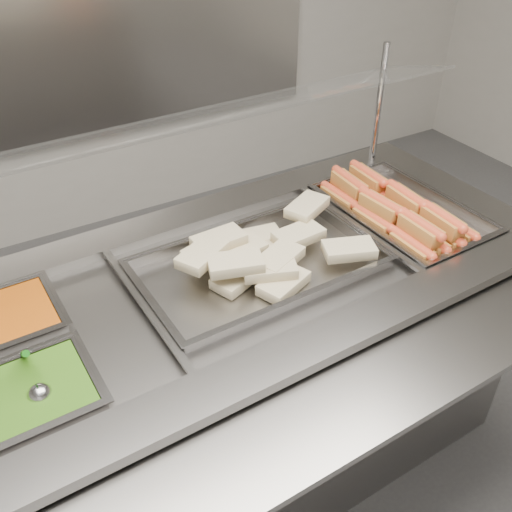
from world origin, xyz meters
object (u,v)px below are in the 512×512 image
sneeze_guard (199,122)px  serving_spoon (37,387)px  steam_counter (243,376)px  pan_wraps (259,268)px  pan_hotdogs (400,219)px

sneeze_guard → serving_spoon: sneeze_guard is taller
sneeze_guard → serving_spoon: (-0.64, -0.41, -0.38)m
steam_counter → pan_wraps: (0.06, 0.00, 0.45)m
steam_counter → pan_wraps: 0.45m
steam_counter → sneeze_guard: 0.89m
serving_spoon → pan_hotdogs: bearing=8.5°
sneeze_guard → pan_wraps: 0.48m
pan_wraps → serving_spoon: bearing=-165.8°
pan_hotdogs → pan_wraps: (-0.60, -0.02, 0.02)m
sneeze_guard → pan_wraps: bearing=-73.0°
pan_wraps → serving_spoon: serving_spoon is taller
steam_counter → serving_spoon: 0.83m
sneeze_guard → pan_hotdogs: (0.67, -0.21, -0.43)m
steam_counter → serving_spoon: (-0.65, -0.18, 0.49)m
serving_spoon → steam_counter: bearing=15.3°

